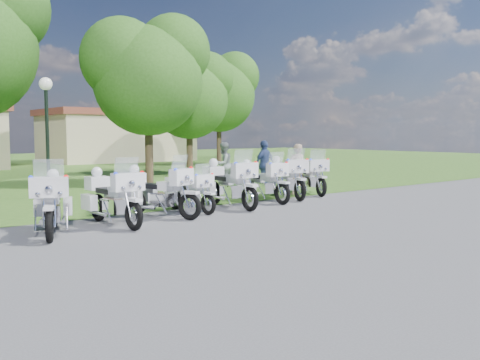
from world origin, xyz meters
TOP-DOWN VIEW (x-y plane):
  - ground at (0.00, 0.00)m, footprint 100.00×100.00m
  - motorcycle_0 at (-4.33, 1.52)m, footprint 1.44×2.41m
  - motorcycle_1 at (-2.77, 1.75)m, footprint 0.87×2.53m
  - motorcycle_2 at (-1.28, 2.15)m, footprint 1.41×2.40m
  - motorcycle_3 at (-0.09, 2.46)m, footprint 0.80×2.10m
  - motorcycle_4 at (1.38, 2.49)m, footprint 0.94×2.65m
  - motorcycle_5 at (3.06, 2.89)m, footprint 0.82×2.48m
  - motorcycle_6 at (4.43, 3.14)m, footprint 1.36×2.51m
  - motorcycle_7 at (5.91, 3.50)m, footprint 1.35×2.39m
  - lamp_post at (-2.14, 8.07)m, footprint 0.44×0.44m
  - tree_2 at (3.38, 11.07)m, footprint 5.72×4.88m
  - tree_3 at (8.23, 15.12)m, footprint 5.16×4.40m
  - tree_4 at (15.35, 21.97)m, footprint 6.26×5.35m
  - building_east at (11.00, 30.00)m, footprint 11.44×7.28m
  - bystander_a at (5.39, 3.58)m, footprint 0.76×0.59m
  - bystander_b at (5.09, 7.67)m, footprint 1.06×0.92m
  - bystander_c at (5.83, 5.86)m, footprint 1.21×0.67m

SIDE VIEW (x-z plane):
  - ground at x=0.00m, z-range 0.00..0.00m
  - motorcycle_3 at x=-0.09m, z-range -0.12..1.30m
  - motorcycle_5 at x=3.06m, z-range -0.14..1.53m
  - motorcycle_7 at x=5.91m, z-range -0.14..1.54m
  - motorcycle_1 at x=-2.77m, z-range -0.14..1.56m
  - motorcycle_2 at x=-1.28m, z-range -0.14..1.56m
  - motorcycle_0 at x=-4.33m, z-range -0.14..1.58m
  - motorcycle_6 at x=4.43m, z-range -0.14..1.60m
  - motorcycle_4 at x=1.38m, z-range -0.15..1.63m
  - bystander_a at x=5.39m, z-range 0.00..1.85m
  - bystander_b at x=5.09m, z-range 0.00..1.86m
  - bystander_c at x=5.83m, z-range 0.00..1.96m
  - building_east at x=11.00m, z-range 0.02..4.12m
  - lamp_post at x=-2.14m, z-range 1.06..5.20m
  - tree_3 at x=8.23m, z-range 1.11..7.99m
  - tree_2 at x=3.38m, z-range 1.23..8.86m
  - tree_4 at x=15.35m, z-range 1.35..9.70m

